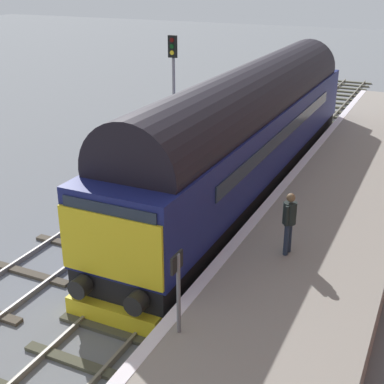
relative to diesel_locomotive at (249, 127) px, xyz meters
name	(u,v)px	position (x,y,z in m)	size (l,w,h in m)	color
ground_plane	(168,270)	(0.00, -6.34, -2.48)	(140.00, 140.00, 0.00)	slate
track_main	(168,269)	(0.00, -6.34, -2.43)	(2.50, 60.00, 0.15)	gray
track_adjacent_west	(72,245)	(-3.26, -6.34, -2.43)	(2.50, 60.00, 0.15)	gray
station_platform	(297,285)	(3.60, -6.34, -1.98)	(4.00, 44.00, 1.01)	gray
diesel_locomotive	(249,127)	(0.00, 0.00, 0.00)	(2.74, 18.40, 4.68)	black
signal_post_far	(173,75)	(-5.41, 4.64, 0.68)	(0.44, 0.22, 4.95)	gray
platform_number_sign	(178,281)	(2.08, -9.80, -0.30)	(0.10, 0.44, 1.75)	slate
waiting_passenger	(289,218)	(3.14, -5.75, -0.49)	(0.37, 0.51, 1.64)	#252F42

